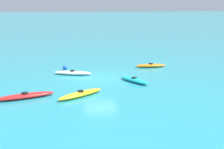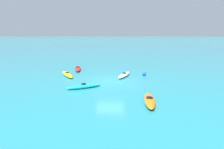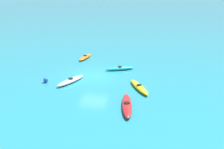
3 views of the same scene
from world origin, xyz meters
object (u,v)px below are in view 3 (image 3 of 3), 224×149
Objects in this scene: kayak_red at (127,105)px; buoy_blue at (46,80)px; kayak_cyan at (120,68)px; kayak_yellow at (139,87)px; kayak_white at (71,81)px; kayak_orange at (85,57)px.

kayak_red is 8.88× the size of buoy_blue.
kayak_cyan is at bearing 129.23° from buoy_blue.
kayak_yellow and kayak_cyan have the same top height.
kayak_white is 1.09× the size of kayak_orange.
kayak_red and kayak_yellow have the same top height.
kayak_white is (-3.46, -5.21, 0.00)m from kayak_red.
kayak_white is at bearing 101.28° from buoy_blue.
buoy_blue reaches higher than kayak_cyan.
kayak_yellow is at bearing 42.48° from kayak_orange.
kayak_white and kayak_yellow have the same top height.
kayak_orange is (-10.61, -6.28, 0.00)m from kayak_red.
buoy_blue reaches higher than kayak_yellow.
kayak_cyan is 6.93× the size of buoy_blue.
kayak_yellow is 1.13× the size of kayak_cyan.
kayak_cyan is 5.44m from kayak_orange.
kayak_white is at bearing -40.10° from kayak_cyan.
buoy_blue is at bearing -112.81° from kayak_red.
kayak_red is 1.25× the size of kayak_orange.
kayak_red is at bearing 56.47° from kayak_white.
buoy_blue reaches higher than kayak_orange.
buoy_blue is at bearing -78.72° from kayak_white.
kayak_orange is at bearing -125.07° from kayak_cyan.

